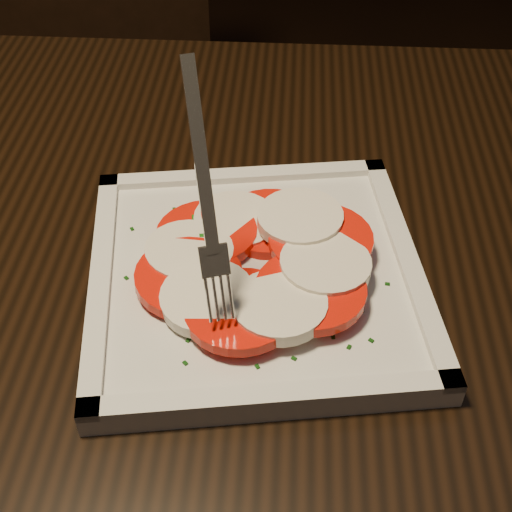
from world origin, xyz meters
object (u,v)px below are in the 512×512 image
at_px(plate, 256,278).
at_px(fork, 202,186).
at_px(table, 145,370).
at_px(chair, 92,73).

bearing_deg(plate, fork, -144.44).
distance_m(table, fork, 0.22).
bearing_deg(chair, plate, -77.17).
bearing_deg(plate, table, 178.97).
distance_m(chair, plate, 0.80).
bearing_deg(table, plate, -1.03).
height_order(chair, plate, chair).
xyz_separation_m(table, plate, (0.09, -0.00, 0.11)).
bearing_deg(fork, plate, 24.57).
relative_size(chair, fork, 6.02).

